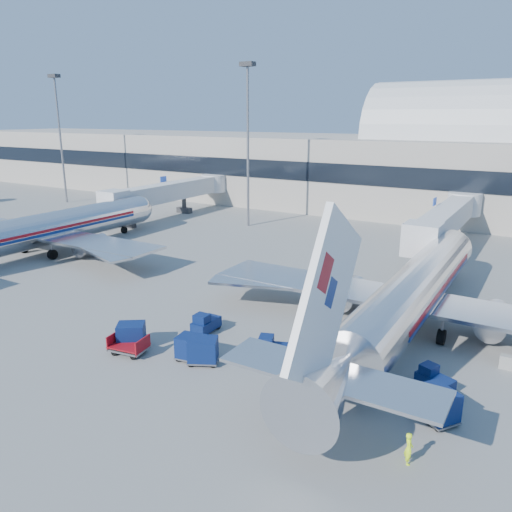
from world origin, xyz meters
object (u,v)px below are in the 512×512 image
Objects in this scene: airliner_main at (411,294)px; cart_open_red at (129,347)px; cart_train_a at (203,350)px; cart_train_c at (131,335)px; ramp_worker at (409,448)px; jetbridge_near at (449,217)px; cart_solo_near at (305,390)px; jetbridge_mid at (175,191)px; tug_lead at (272,348)px; airliner_mid at (43,229)px; tug_right at (434,379)px; cart_solo_far at (438,404)px; cart_train_b at (192,347)px; tug_left at (205,323)px; mast_west at (248,122)px; mast_far_west at (59,120)px.

airliner_main is 14.08× the size of cart_open_red.
cart_train_c is at bearing 159.29° from cart_train_a.
ramp_worker is at bearing -38.88° from cart_train_a.
jetbridge_near is (-2.40, 26.30, 1.00)m from airliner_main.
cart_solo_near is 6.56m from ramp_worker.
cart_train_a is at bearing 155.79° from cart_solo_near.
jetbridge_mid is 17.35× the size of ramp_worker.
cart_solo_near is at bearing -42.95° from jetbridge_mid.
cart_train_c is at bearing -178.69° from tug_lead.
airliner_mid is at bearing 144.77° from cart_open_red.
tug_right is 7.95m from cart_solo_near.
airliner_mid is at bearing 145.57° from tug_lead.
cart_solo_near is 7.01m from cart_solo_far.
tug_lead is 1.01× the size of cart_solo_far.
cart_train_b is 4.84m from cart_train_c.
cart_train_c is at bearing 161.46° from cart_solo_near.
tug_left is 5.93m from cart_open_red.
cart_solo_far is (15.33, 1.27, 0.07)m from cart_train_b.
tug_right is at bearing 8.67° from cart_train_b.
cart_train_a is 1.15× the size of cart_train_b.
mast_west reaches higher than cart_solo_far.
mast_west is at bearing 108.53° from cart_solo_near.
mast_far_west is 8.73× the size of cart_solo_far.
cart_train_c is at bearing -35.08° from mast_far_west.
cart_train_c is 1.54× the size of ramp_worker.
cart_open_red is (-5.10, -1.50, -0.45)m from cart_train_a.
jetbridge_mid is 1.22× the size of mast_far_west.
tug_left reaches higher than cart_open_red.
cart_train_c is at bearing -141.52° from airliner_main.
mast_far_west reaches higher than tug_left.
cart_solo_far is (74.33, -36.17, -13.82)m from mast_far_west.
cart_solo_far is 0.98× the size of cart_open_red.
cart_train_c is at bearing -69.56° from mast_west.
cart_open_red is at bearing -35.38° from mast_far_west.
jetbridge_near is at bearing 0.68° from mast_far_west.
mast_west is 8.73× the size of cart_solo_far.
ramp_worker is (73.93, -40.34, -14.00)m from mast_far_west.
tug_lead is 1.08× the size of cart_train_a.
cart_train_b is 15.39m from cart_solo_far.
jetbridge_mid is 11.43× the size of cart_train_a.
ramp_worker is at bearing -60.51° from cart_solo_far.
mast_far_west and mast_west have the same top height.
cart_train_b is 0.86× the size of cart_train_c.
tug_lead is at bearing -13.31° from cart_train_c.
mast_far_west is 9.39× the size of cart_train_a.
tug_left is at bearing 58.45° from cart_open_red.
tug_left is 0.98× the size of cart_train_c.
tug_right is 1.00× the size of cart_train_a.
tug_lead is 12.08m from ramp_worker.
airliner_main reaches higher than cart_train_c.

